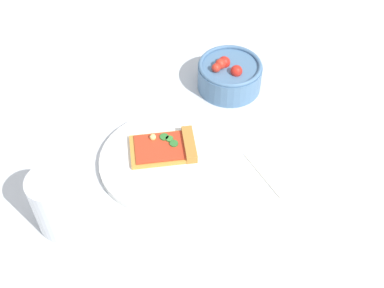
{
  "coord_description": "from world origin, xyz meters",
  "views": [
    {
      "loc": [
        0.58,
        -0.15,
        0.72
      ],
      "look_at": [
        -0.01,
        0.01,
        0.03
      ],
      "focal_mm": 47.1,
      "sensor_mm": 36.0,
      "label": 1
    }
  ],
  "objects_px": {
    "plate": "(164,162)",
    "salad_bowl": "(229,75)",
    "pizza_slice_main": "(169,147)",
    "paper_napkin": "(293,160)",
    "soda_glass": "(58,205)"
  },
  "relations": [
    {
      "from": "salad_bowl",
      "to": "paper_napkin",
      "type": "relative_size",
      "value": 0.92
    },
    {
      "from": "pizza_slice_main",
      "to": "soda_glass",
      "type": "relative_size",
      "value": 1.11
    },
    {
      "from": "salad_bowl",
      "to": "plate",
      "type": "bearing_deg",
      "value": -46.46
    },
    {
      "from": "pizza_slice_main",
      "to": "salad_bowl",
      "type": "height_order",
      "value": "salad_bowl"
    },
    {
      "from": "plate",
      "to": "salad_bowl",
      "type": "xyz_separation_m",
      "value": [
        -0.17,
        0.18,
        0.03
      ]
    },
    {
      "from": "soda_glass",
      "to": "paper_napkin",
      "type": "bearing_deg",
      "value": 92.91
    },
    {
      "from": "salad_bowl",
      "to": "paper_napkin",
      "type": "distance_m",
      "value": 0.24
    },
    {
      "from": "plate",
      "to": "paper_napkin",
      "type": "bearing_deg",
      "value": 76.72
    },
    {
      "from": "plate",
      "to": "paper_napkin",
      "type": "xyz_separation_m",
      "value": [
        0.05,
        0.23,
        -0.01
      ]
    },
    {
      "from": "plate",
      "to": "pizza_slice_main",
      "type": "bearing_deg",
      "value": 148.1
    },
    {
      "from": "pizza_slice_main",
      "to": "soda_glass",
      "type": "xyz_separation_m",
      "value": [
        0.1,
        -0.21,
        0.03
      ]
    },
    {
      "from": "pizza_slice_main",
      "to": "salad_bowl",
      "type": "relative_size",
      "value": 0.96
    },
    {
      "from": "plate",
      "to": "salad_bowl",
      "type": "height_order",
      "value": "salad_bowl"
    },
    {
      "from": "pizza_slice_main",
      "to": "soda_glass",
      "type": "distance_m",
      "value": 0.23
    },
    {
      "from": "soda_glass",
      "to": "salad_bowl",
      "type": "bearing_deg",
      "value": 123.69
    }
  ]
}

